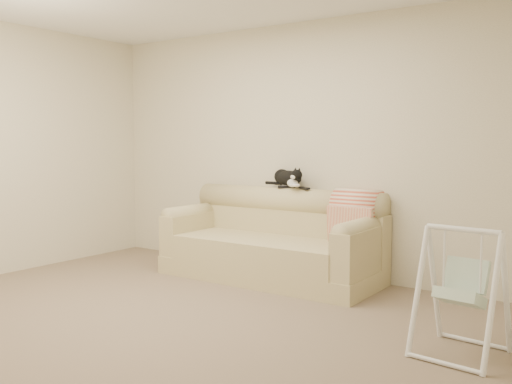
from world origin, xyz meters
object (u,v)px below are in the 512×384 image
remote_a (286,187)px  tuxedo_cat (288,178)px  sofa (274,243)px  baby_swing (462,291)px  remote_b (304,188)px

remote_a → tuxedo_cat: bearing=62.3°
sofa → baby_swing: 2.40m
remote_a → baby_swing: 2.57m
remote_b → baby_swing: (1.92, -1.31, -0.49)m
sofa → remote_b: (0.22, 0.23, 0.56)m
tuxedo_cat → remote_b: bearing=-9.7°
remote_a → baby_swing: bearing=-31.7°
sofa → tuxedo_cat: size_ratio=4.16×
remote_a → baby_swing: size_ratio=0.21×
tuxedo_cat → baby_swing: bearing=-32.1°
sofa → baby_swing: size_ratio=2.62×
remote_a → sofa: bearing=-88.6°
remote_a → remote_b: bearing=-5.5°
sofa → remote_a: bearing=91.4°
sofa → baby_swing: sofa is taller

